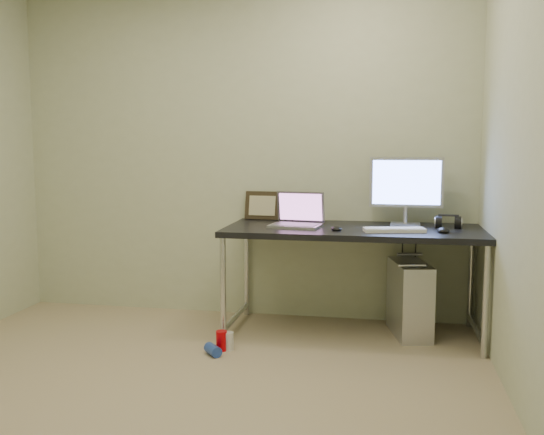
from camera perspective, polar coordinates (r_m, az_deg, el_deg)
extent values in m
plane|color=tan|center=(3.26, -10.38, -17.02)|extent=(3.50, 3.50, 0.00)
cube|color=beige|center=(4.66, -2.89, 6.05)|extent=(3.50, 0.02, 2.50)
cube|color=beige|center=(2.85, 24.07, 5.00)|extent=(0.02, 3.50, 2.50)
cube|color=black|center=(4.19, 7.64, -1.23)|extent=(1.75, 0.76, 0.04)
cylinder|color=silver|center=(4.06, -4.63, -6.84)|extent=(0.04, 0.04, 0.71)
cylinder|color=silver|center=(4.70, -2.41, -4.92)|extent=(0.04, 0.04, 0.71)
cylinder|color=silver|center=(3.97, 19.47, -7.53)|extent=(0.04, 0.04, 0.71)
cylinder|color=silver|center=(4.63, 18.21, -5.47)|extent=(0.04, 0.04, 0.71)
cylinder|color=silver|center=(4.45, -3.41, -9.27)|extent=(0.04, 0.68, 0.04)
cylinder|color=silver|center=(4.36, 18.65, -9.94)|extent=(0.04, 0.68, 0.04)
cube|color=silver|center=(4.34, 12.82, -7.46)|extent=(0.32, 0.52, 0.51)
cylinder|color=silver|center=(4.08, 13.02, -4.40)|extent=(0.18, 0.06, 0.02)
cylinder|color=silver|center=(4.48, 12.82, -3.40)|extent=(0.18, 0.06, 0.02)
cylinder|color=black|center=(4.57, 12.12, -4.85)|extent=(0.01, 0.16, 0.69)
cylinder|color=black|center=(4.56, 13.25, -5.17)|extent=(0.02, 0.11, 0.71)
cylinder|color=red|center=(3.98, -4.77, -11.48)|extent=(0.09, 0.09, 0.13)
cylinder|color=silver|center=(3.98, -4.10, -11.53)|extent=(0.08, 0.08, 0.12)
cylinder|color=#2849B2|center=(3.90, -5.58, -12.30)|extent=(0.14, 0.14, 0.07)
cube|color=silver|center=(4.18, 2.22, -0.78)|extent=(0.37, 0.28, 0.02)
cube|color=slate|center=(4.18, 2.22, -0.64)|extent=(0.33, 0.24, 0.00)
cube|color=gray|center=(4.30, 2.72, 1.00)|extent=(0.35, 0.09, 0.22)
cube|color=#7B4578|center=(4.29, 2.71, 0.99)|extent=(0.31, 0.08, 0.19)
cube|color=silver|center=(4.38, 12.43, -0.62)|extent=(0.21, 0.15, 0.01)
cylinder|color=silver|center=(4.39, 12.45, 0.23)|extent=(0.03, 0.03, 0.11)
cube|color=silver|center=(4.36, 12.53, 3.25)|extent=(0.51, 0.05, 0.35)
cube|color=#6787F6|center=(4.34, 12.54, 3.23)|extent=(0.46, 0.02, 0.31)
cube|color=white|center=(4.04, 11.44, -1.14)|extent=(0.41, 0.21, 0.02)
ellipsoid|color=black|center=(4.08, 15.84, -1.06)|extent=(0.09, 0.13, 0.04)
ellipsoid|color=black|center=(4.04, 6.09, -0.94)|extent=(0.09, 0.12, 0.04)
cylinder|color=black|center=(4.30, 15.42, -0.53)|extent=(0.05, 0.11, 0.10)
cylinder|color=black|center=(4.32, 17.08, -0.57)|extent=(0.05, 0.11, 0.10)
cube|color=black|center=(4.30, 16.27, 0.20)|extent=(0.14, 0.03, 0.01)
cube|color=black|center=(4.60, -0.90, 1.14)|extent=(0.27, 0.09, 0.22)
cylinder|color=silver|center=(4.45, 3.14, 0.15)|extent=(0.01, 0.01, 0.09)
cylinder|color=white|center=(4.44, 3.15, 0.87)|extent=(0.05, 0.04, 0.04)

